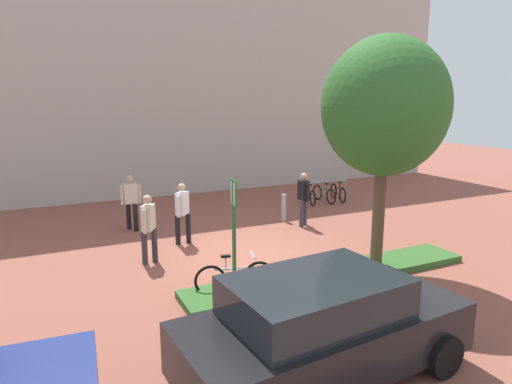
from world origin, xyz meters
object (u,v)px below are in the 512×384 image
(person_shirt_white, at_px, (131,199))
(person_casual_tan, at_px, (182,210))
(bike_at_sign, at_px, (235,278))
(car_black_suv, at_px, (322,327))
(tree_sidewalk, at_px, (385,108))
(bollard_steel, at_px, (284,207))
(parking_sign_post, at_px, (234,222))
(bike_rack_cluster, at_px, (324,193))
(person_shirt_blue, at_px, (148,225))
(person_suited_dark, at_px, (304,196))

(person_shirt_white, bearing_deg, person_casual_tan, -62.20)
(bike_at_sign, xyz_separation_m, car_black_suv, (0.04, -3.12, 0.41))
(person_shirt_white, relative_size, person_casual_tan, 1.00)
(tree_sidewalk, relative_size, person_casual_tan, 3.11)
(bollard_steel, distance_m, car_black_suv, 8.52)
(car_black_suv, bearing_deg, bike_at_sign, 90.80)
(bollard_steel, bearing_deg, parking_sign_post, -128.53)
(bike_rack_cluster, bearing_deg, bollard_steel, -147.64)
(parking_sign_post, xyz_separation_m, person_shirt_blue, (-1.10, 2.75, -0.62))
(person_shirt_white, distance_m, car_black_suv, 8.82)
(bike_at_sign, height_order, person_shirt_blue, person_shirt_blue)
(person_suited_dark, distance_m, car_black_suv, 7.93)
(person_suited_dark, bearing_deg, bike_rack_cluster, 45.42)
(car_black_suv, bearing_deg, person_casual_tan, 90.56)
(person_suited_dark, bearing_deg, bollard_steel, 108.02)
(parking_sign_post, bearing_deg, bike_at_sign, 65.56)
(tree_sidewalk, relative_size, person_shirt_white, 3.11)
(bollard_steel, bearing_deg, person_shirt_white, 167.41)
(bike_at_sign, relative_size, person_shirt_white, 0.96)
(bollard_steel, bearing_deg, bike_at_sign, -129.09)
(person_casual_tan, bearing_deg, tree_sidewalk, -47.59)
(tree_sidewalk, distance_m, person_shirt_blue, 6.16)
(tree_sidewalk, xyz_separation_m, parking_sign_post, (-3.63, 0.01, -2.18))
(car_black_suv, bearing_deg, person_shirt_blue, 102.40)
(tree_sidewalk, height_order, bike_rack_cluster, tree_sidewalk)
(bike_at_sign, relative_size, car_black_suv, 0.37)
(parking_sign_post, distance_m, car_black_suv, 3.03)
(parking_sign_post, distance_m, person_shirt_blue, 3.03)
(tree_sidewalk, bearing_deg, bollard_steel, 87.85)
(bollard_steel, bearing_deg, tree_sidewalk, -92.15)
(person_suited_dark, xyz_separation_m, person_casual_tan, (-3.99, -0.10, 0.00))
(tree_sidewalk, height_order, person_suited_dark, tree_sidewalk)
(tree_sidewalk, bearing_deg, bike_rack_cluster, 65.57)
(parking_sign_post, bearing_deg, tree_sidewalk, -0.21)
(tree_sidewalk, relative_size, bike_at_sign, 3.24)
(bollard_steel, distance_m, person_suited_dark, 1.00)
(bike_at_sign, bearing_deg, tree_sidewalk, -3.73)
(person_shirt_white, bearing_deg, tree_sidewalk, -51.92)
(bike_at_sign, xyz_separation_m, person_shirt_blue, (-1.20, 2.54, 0.63))
(tree_sidewalk, xyz_separation_m, person_suited_dark, (0.44, 3.99, -2.81))
(parking_sign_post, bearing_deg, bike_rack_cluster, 44.77)
(parking_sign_post, distance_m, person_casual_tan, 3.92)
(person_shirt_white, xyz_separation_m, person_shirt_blue, (-0.14, -3.09, 0.00))
(person_shirt_white, distance_m, person_casual_tan, 2.23)
(bollard_steel, bearing_deg, person_casual_tan, -166.34)
(bike_rack_cluster, distance_m, car_black_suv, 11.47)
(bike_rack_cluster, xyz_separation_m, bollard_steel, (-2.81, -1.78, 0.10))
(person_shirt_white, xyz_separation_m, person_suited_dark, (5.03, -1.87, 0.00))
(bike_at_sign, height_order, bollard_steel, bollard_steel)
(person_suited_dark, bearing_deg, car_black_suv, -119.70)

